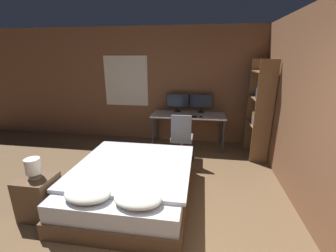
# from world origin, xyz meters

# --- Properties ---
(wall_back) EXTENTS (12.00, 0.08, 2.70)m
(wall_back) POSITION_xyz_m (-0.02, 3.93, 1.35)
(wall_back) COLOR brown
(wall_back) RESTS_ON ground_plane
(wall_side_right) EXTENTS (0.06, 12.00, 2.70)m
(wall_side_right) POSITION_xyz_m (1.84, 1.50, 1.35)
(wall_side_right) COLOR brown
(wall_side_right) RESTS_ON ground_plane
(bed) EXTENTS (1.69, 1.96, 0.58)m
(bed) POSITION_xyz_m (-0.51, 1.35, 0.25)
(bed) COLOR brown
(bed) RESTS_ON ground_plane
(nightstand) EXTENTS (0.42, 0.42, 0.56)m
(nightstand) POSITION_xyz_m (-1.61, 0.81, 0.28)
(nightstand) COLOR brown
(nightstand) RESTS_ON ground_plane
(bedside_lamp) EXTENTS (0.19, 0.19, 0.26)m
(bedside_lamp) POSITION_xyz_m (-1.61, 0.81, 0.72)
(bedside_lamp) COLOR gray
(bedside_lamp) RESTS_ON nightstand
(desk) EXTENTS (1.66, 0.68, 0.77)m
(desk) POSITION_xyz_m (0.16, 3.52, 0.69)
(desk) COLOR beige
(desk) RESTS_ON ground_plane
(monitor_left) EXTENTS (0.52, 0.16, 0.43)m
(monitor_left) POSITION_xyz_m (-0.12, 3.76, 1.02)
(monitor_left) COLOR black
(monitor_left) RESTS_ON desk
(monitor_right) EXTENTS (0.52, 0.16, 0.43)m
(monitor_right) POSITION_xyz_m (0.44, 3.76, 1.02)
(monitor_right) COLOR black
(monitor_right) RESTS_ON desk
(keyboard) EXTENTS (0.39, 0.13, 0.02)m
(keyboard) POSITION_xyz_m (0.16, 3.29, 0.78)
(keyboard) COLOR black
(keyboard) RESTS_ON desk
(computer_mouse) EXTENTS (0.07, 0.05, 0.04)m
(computer_mouse) POSITION_xyz_m (0.44, 3.29, 0.79)
(computer_mouse) COLOR black
(computer_mouse) RESTS_ON desk
(office_chair) EXTENTS (0.52, 0.52, 0.98)m
(office_chair) POSITION_xyz_m (0.08, 2.76, 0.39)
(office_chair) COLOR black
(office_chair) RESTS_ON ground_plane
(bookshelf) EXTENTS (0.34, 0.76, 1.99)m
(bookshelf) POSITION_xyz_m (1.62, 3.19, 1.06)
(bookshelf) COLOR brown
(bookshelf) RESTS_ON ground_plane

